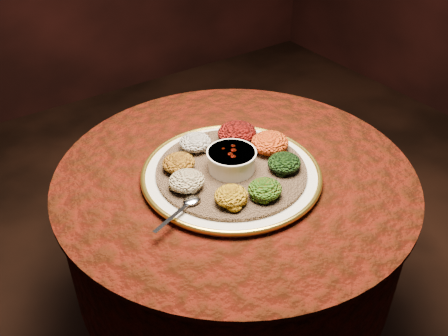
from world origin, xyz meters
TOP-DOWN VIEW (x-y plane):
  - table at (0.00, 0.00)m, footprint 0.96×0.96m
  - platter at (-0.02, -0.02)m, footprint 0.53×0.53m
  - injera at (-0.02, -0.02)m, footprint 0.41×0.41m
  - stew_bowl at (-0.02, -0.02)m, footprint 0.13×0.13m
  - spoon at (-0.19, -0.08)m, footprint 0.15×0.07m
  - portion_ayib at (-0.05, 0.12)m, footprint 0.09×0.08m
  - portion_kitfo at (0.07, 0.08)m, footprint 0.11×0.10m
  - portion_tikil at (0.11, -0.01)m, footprint 0.10×0.10m
  - portion_gomen at (0.08, -0.10)m, footprint 0.09×0.08m
  - portion_mixveg at (-0.02, -0.15)m, footprint 0.08×0.08m
  - portion_kik at (-0.10, -0.13)m, footprint 0.08×0.08m
  - portion_timatim at (-0.16, -0.02)m, footprint 0.09×0.09m
  - portion_shiro at (-0.14, 0.06)m, footprint 0.09×0.08m

SIDE VIEW (x-z plane):
  - table at x=0.00m, z-range 0.19..0.92m
  - platter at x=-0.02m, z-range 0.73..0.76m
  - injera at x=-0.02m, z-range 0.75..0.76m
  - spoon at x=-0.19m, z-range 0.76..0.77m
  - portion_kik at x=-0.10m, z-range 0.76..0.80m
  - portion_mixveg at x=-0.02m, z-range 0.76..0.80m
  - portion_shiro at x=-0.14m, z-range 0.76..0.80m
  - portion_gomen at x=0.08m, z-range 0.76..0.80m
  - portion_ayib at x=-0.05m, z-range 0.76..0.80m
  - portion_timatim at x=-0.16m, z-range 0.76..0.80m
  - portion_tikil at x=0.11m, z-range 0.76..0.81m
  - portion_kitfo at x=0.07m, z-range 0.76..0.81m
  - stew_bowl at x=-0.02m, z-range 0.77..0.82m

